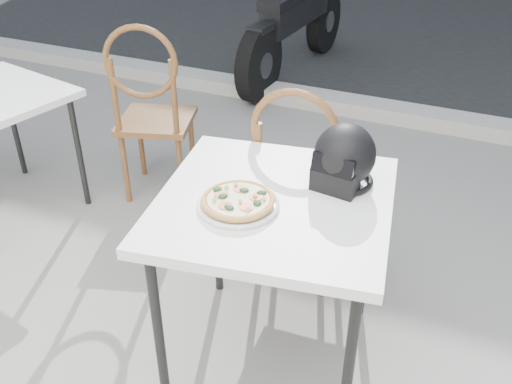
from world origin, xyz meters
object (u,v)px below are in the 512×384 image
at_px(helmet, 344,159).
at_px(motorcycle, 296,24).
at_px(cafe_chair_main, 299,178).
at_px(pizza, 238,200).
at_px(cafe_table_main, 274,215).
at_px(plate, 238,205).
at_px(cafe_chair_side, 150,104).

bearing_deg(helmet, motorcycle, 121.01).
bearing_deg(cafe_chair_main, pizza, 85.43).
distance_m(cafe_table_main, motorcycle, 3.67).
distance_m(plate, helmet, 0.45).
bearing_deg(pizza, cafe_chair_main, 89.31).
bearing_deg(plate, cafe_chair_side, 135.92).
distance_m(plate, cafe_chair_side, 1.54).
distance_m(plate, cafe_chair_main, 0.69).
bearing_deg(cafe_chair_side, plate, 118.15).
height_order(plate, pizza, pizza).
bearing_deg(cafe_table_main, cafe_chair_main, 99.66).
height_order(plate, motorcycle, motorcycle).
height_order(cafe_table_main, cafe_chair_side, cafe_chair_side).
distance_m(pizza, cafe_chair_side, 1.54).
bearing_deg(cafe_chair_side, cafe_chair_main, 141.79).
relative_size(cafe_table_main, pizza, 2.83).
relative_size(helmet, motorcycle, 0.13).
relative_size(plate, pizza, 1.00).
height_order(cafe_chair_main, motorcycle, cafe_chair_main).
bearing_deg(cafe_chair_side, pizza, 118.15).
bearing_deg(motorcycle, helmet, -63.75).
distance_m(cafe_chair_side, motorcycle, 2.51).
distance_m(cafe_table_main, helmet, 0.35).
bearing_deg(helmet, cafe_chair_side, 159.79).
height_order(helmet, motorcycle, motorcycle).
bearing_deg(plate, helmet, 46.93).
bearing_deg(cafe_table_main, plate, -132.73).
bearing_deg(cafe_chair_main, cafe_chair_side, -24.32).
height_order(plate, cafe_chair_side, cafe_chair_side).
relative_size(pizza, helmet, 1.27).
xyz_separation_m(cafe_table_main, cafe_chair_main, (-0.09, 0.54, -0.15)).
xyz_separation_m(cafe_chair_main, motorcycle, (-1.11, 2.91, -0.13)).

